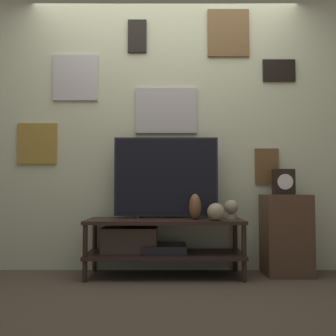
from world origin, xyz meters
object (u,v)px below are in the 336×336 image
Objects in this scene: vase_round_glass at (214,212)px; decorative_bust at (230,208)px; television at (165,177)px; mantel_clock at (282,182)px; vase_urn_stoneware at (194,207)px.

decorative_bust reaches higher than vase_round_glass.
television is 1.04m from mantel_clock.
vase_urn_stoneware is 0.84m from mantel_clock.
vase_urn_stoneware is 0.32m from decorative_bust.
vase_urn_stoneware is (0.25, -0.15, -0.26)m from television.
decorative_bust is 0.73× the size of mantel_clock.
vase_urn_stoneware is at bearing -168.49° from decorative_bust.
mantel_clock is (1.04, 0.00, -0.04)m from television.
mantel_clock reaches higher than decorative_bust.
television is 4.07× the size of mantel_clock.
vase_urn_stoneware is 1.32× the size of decorative_bust.
vase_round_glass is at bearing -31.25° from television.
mantel_clock is (0.80, 0.16, 0.21)m from vase_urn_stoneware.
mantel_clock is at bearing 11.00° from decorative_bust.
television is 4.21× the size of vase_urn_stoneware.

